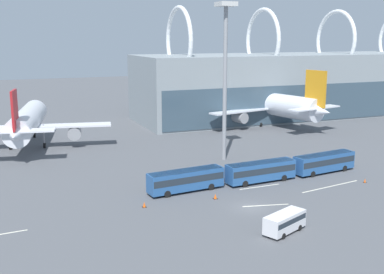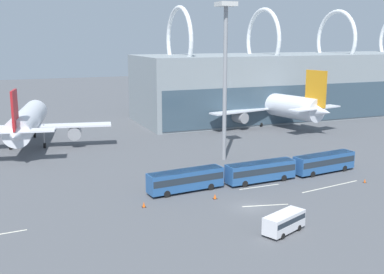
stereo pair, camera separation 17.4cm
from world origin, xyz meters
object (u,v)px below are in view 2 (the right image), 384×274
Objects in this scene: traffic_cone_2 at (215,196)px; shuttle_bus_2 at (324,162)px; shuttle_bus_1 at (261,170)px; traffic_cone_0 at (144,205)px; shuttle_bus_0 at (186,179)px; service_van_foreground at (284,221)px; airliner_at_gate_near at (27,122)px; airliner_at_gate_far at (269,103)px; floodlight_mast at (225,58)px; traffic_cone_1 at (365,181)px.

shuttle_bus_2 is at bearing 13.34° from traffic_cone_2.
shuttle_bus_2 is 16.07× the size of traffic_cone_2.
shuttle_bus_1 is 15.90× the size of traffic_cone_0.
shuttle_bus_0 is 19.10m from service_van_foreground.
shuttle_bus_0 is 1.00× the size of shuttle_bus_2.
shuttle_bus_0 is at bearing 81.92° from service_van_foreground.
traffic_cone_2 is (-22.48, -5.33, -1.52)m from shuttle_bus_2.
service_van_foreground is 19.09m from traffic_cone_0.
airliner_at_gate_near is 0.85× the size of airliner_at_gate_far.
shuttle_bus_0 is at bearing 176.24° from shuttle_bus_1.
shuttle_bus_0 is 15.99× the size of traffic_cone_0.
airliner_at_gate_far reaches higher than service_van_foreground.
traffic_cone_0 is at bearing -137.81° from floodlight_mast.
shuttle_bus_0 is 16.03× the size of traffic_cone_2.
shuttle_bus_2 is 0.42× the size of floodlight_mast.
traffic_cone_1 is at bearing 4.65° from service_van_foreground.
traffic_cone_0 is 35.14m from traffic_cone_1.
shuttle_bus_0 is 1.91× the size of service_van_foreground.
shuttle_bus_2 is at bearing 20.23° from service_van_foreground.
shuttle_bus_0 is 1.01× the size of shuttle_bus_1.
airliner_at_gate_near is 62.30m from service_van_foreground.
airliner_at_gate_near reaches higher than traffic_cone_1.
shuttle_bus_2 is (25.09, 0.70, 0.00)m from shuttle_bus_0.
shuttle_bus_2 reaches higher than traffic_cone_2.
shuttle_bus_0 is at bearing 124.17° from airliner_at_gate_far.
service_van_foreground is 38.41m from floodlight_mast.
airliner_at_gate_near is at bearing 81.18° from airliner_at_gate_far.
floodlight_mast is at bearing -114.71° from airliner_at_gate_near.
traffic_cone_0 is (11.96, -42.84, -4.97)m from airliner_at_gate_near.
traffic_cone_0 is 1.11× the size of traffic_cone_1.
airliner_at_gate_far is 1.41× the size of floodlight_mast.
service_van_foreground is at bearing -79.95° from traffic_cone_2.
shuttle_bus_1 is (-27.22, -43.30, -3.64)m from airliner_at_gate_far.
traffic_cone_1 is (-12.29, -49.73, -5.20)m from airliner_at_gate_far.
shuttle_bus_0 reaches higher than service_van_foreground.
service_van_foreground is at bearing 137.38° from airliner_at_gate_far.
shuttle_bus_1 is at bearing 44.41° from service_van_foreground.
shuttle_bus_1 reaches higher than traffic_cone_0.
shuttle_bus_2 is (-14.68, -42.57, -3.64)m from airliner_at_gate_far.
floodlight_mast is 38.45× the size of traffic_cone_2.
shuttle_bus_2 is at bearing -4.34° from shuttle_bus_0.
airliner_at_gate_far is at bearing 54.22° from shuttle_bus_1.
airliner_at_gate_far is 67.22m from traffic_cone_0.
airliner_at_gate_near is 59.50m from airliner_at_gate_far.
traffic_cone_1 is at bearing -3.76° from traffic_cone_0.
shuttle_bus_0 is (19.56, -38.68, -3.45)m from airliner_at_gate_near.
airliner_at_gate_near reaches higher than traffic_cone_2.
service_van_foreground reaches higher than traffic_cone_0.
floodlight_mast is at bearing 123.36° from traffic_cone_1.
airliner_at_gate_far is at bearing 41.49° from shuttle_bus_0.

